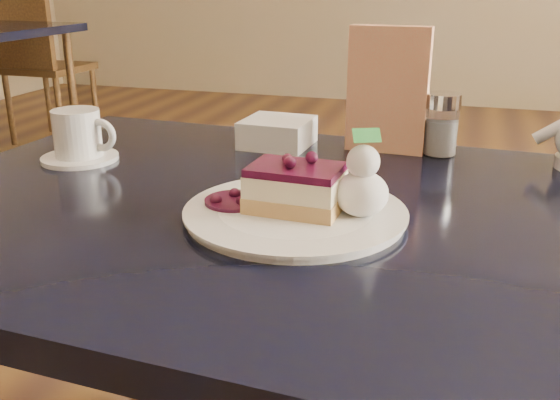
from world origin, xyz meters
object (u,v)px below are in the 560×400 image
(coffee_set, at_px, (79,138))
(dessert_plate, at_px, (295,214))
(cheesecake_slice, at_px, (295,188))
(main_table, at_px, (306,257))

(coffee_set, bearing_deg, dessert_plate, -19.70)
(cheesecake_slice, bearing_deg, main_table, 90.00)
(main_table, bearing_deg, dessert_plate, -90.00)
(dessert_plate, relative_size, coffee_set, 2.05)
(dessert_plate, height_order, coffee_set, coffee_set)
(cheesecake_slice, distance_m, coffee_set, 0.46)
(main_table, bearing_deg, cheesecake_slice, -90.00)
(cheesecake_slice, bearing_deg, dessert_plate, 0.00)
(dessert_plate, xyz_separation_m, coffee_set, (-0.44, 0.16, 0.03))
(main_table, xyz_separation_m, coffee_set, (-0.44, 0.10, 0.12))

